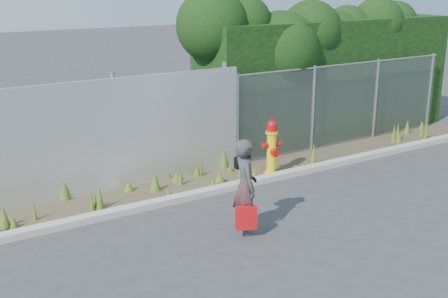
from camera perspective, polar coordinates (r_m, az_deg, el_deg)
The scene contains 10 objects.
ground at distance 9.65m, azimuth 6.00°, elevation -7.46°, with size 80.00×80.00×0.00m, color #37373A.
curb at distance 10.99m, azimuth 0.21°, elevation -3.94°, with size 16.00×0.22×0.12m, color #ADA89D.
weed_strip at distance 11.25m, azimuth -3.58°, elevation -3.12°, with size 16.00×1.31×0.52m.
corrugated_fence at distance 10.53m, azimuth -18.55°, elevation 0.20°, with size 8.50×0.21×2.30m.
chainlink_fence at distance 14.18m, azimuth 12.23°, elevation 4.55°, with size 6.50×0.07×2.05m.
hedge at distance 14.68m, azimuth 9.46°, elevation 9.01°, with size 7.90×2.06×3.79m.
fire_hydrant at distance 11.71m, azimuth 4.87°, elevation 0.07°, with size 0.41×0.37×1.22m.
woman at distance 8.99m, azimuth 2.18°, elevation -3.82°, with size 0.57×0.38×1.57m, color #0D5654.
red_tote_bag at distance 8.92m, azimuth 2.26°, elevation -6.99°, with size 0.34×0.12×0.44m.
black_shoulder_bag at distance 9.10m, azimuth 1.87°, elevation -1.33°, with size 0.26×0.11×0.19m.
Camera 1 is at (-5.51, -6.87, 3.96)m, focal length 45.00 mm.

